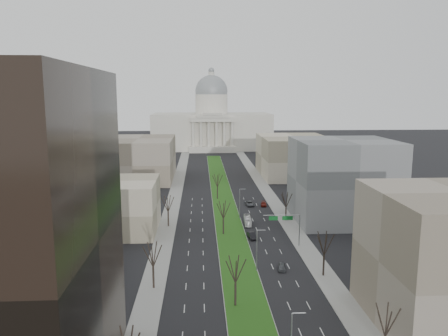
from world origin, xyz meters
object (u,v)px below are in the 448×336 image
object	(u,v)px
car_grey_near	(282,267)
box_van	(248,220)
car_black	(252,236)
car_red	(264,204)
car_grey_far	(249,204)

from	to	relation	value
car_grey_near	box_van	size ratio (longest dim) A/B	0.49
car_black	box_van	xyz separation A→B (m)	(0.30, 12.67, 0.33)
car_black	car_red	bearing A→B (deg)	68.16
car_grey_near	car_red	bearing A→B (deg)	94.98
car_grey_far	car_grey_near	bearing A→B (deg)	-96.45
car_grey_far	box_van	size ratio (longest dim) A/B	0.67
car_black	car_red	size ratio (longest dim) A/B	1.05
car_black	box_van	bearing A→B (deg)	80.30
car_grey_near	box_van	xyz separation A→B (m)	(-3.72, 33.48, 0.44)
car_black	car_grey_far	bearing A→B (deg)	76.17
car_red	box_van	xyz separation A→B (m)	(-7.66, -20.50, 0.45)
car_grey_far	car_red	bearing A→B (deg)	-14.32
box_van	car_red	bearing A→B (deg)	72.42
car_black	car_red	xyz separation A→B (m)	(7.96, 33.17, -0.12)
car_grey_near	box_van	bearing A→B (deg)	105.50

